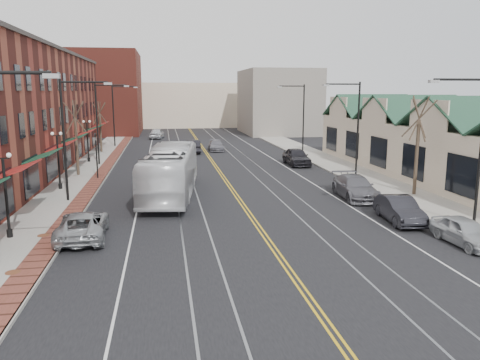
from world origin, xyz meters
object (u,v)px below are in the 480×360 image
object	(u,v)px
parked_car_b	(399,209)
parked_car_d	(297,157)
transit_bus	(171,172)
parked_suv	(83,225)
parked_car_c	(355,187)
parked_car_a	(465,231)

from	to	relation	value
parked_car_b	parked_car_d	bearing A→B (deg)	95.40
parked_car_b	parked_car_d	xyz separation A→B (m)	(0.02, 21.15, 0.13)
parked_car_b	transit_bus	bearing A→B (deg)	150.70
parked_suv	parked_car_c	world-z (taller)	parked_car_c
parked_car_a	parked_car_c	distance (m)	10.49
parked_car_b	parked_car_c	xyz separation A→B (m)	(-0.08, 6.13, 0.05)
parked_car_a	parked_car_d	bearing A→B (deg)	89.80
parked_car_b	parked_car_d	distance (m)	21.15
parked_suv	parked_car_b	world-z (taller)	parked_car_b
transit_bus	parked_suv	bearing A→B (deg)	70.52
parked_car_b	parked_car_d	size ratio (longest dim) A/B	0.88
parked_suv	parked_car_d	xyz separation A→B (m)	(17.36, 21.47, 0.16)
parked_car_c	parked_suv	bearing A→B (deg)	-155.57
parked_car_a	parked_suv	bearing A→B (deg)	165.11
parked_suv	parked_car_d	world-z (taller)	parked_car_d
parked_suv	parked_car_a	bearing A→B (deg)	165.23
transit_bus	parked_car_d	distance (m)	17.76
transit_bus	parked_car_a	xyz separation A→B (m)	(13.90, -13.14, -1.09)
transit_bus	parked_car_a	bearing A→B (deg)	143.75
transit_bus	parked_suv	size ratio (longest dim) A/B	2.51
parked_car_a	parked_car_d	distance (m)	25.47
parked_car_c	transit_bus	bearing A→B (deg)	171.88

